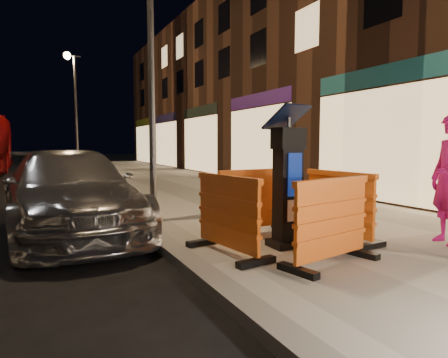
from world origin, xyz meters
name	(u,v)px	position (x,y,z in m)	size (l,w,h in m)	color
ground_plane	(200,278)	(0.00, 0.00, 0.00)	(120.00, 120.00, 0.00)	black
sidewalk	(381,245)	(3.00, 0.00, 0.07)	(6.00, 60.00, 0.15)	gray
kerb	(200,272)	(0.00, 0.00, 0.07)	(0.30, 60.00, 0.15)	slate
parking_kiosk	(288,181)	(1.48, 0.32, 1.10)	(0.60, 0.60, 1.90)	black
barrier_front	(332,222)	(1.48, -0.63, 0.68)	(1.36, 0.56, 1.06)	orange
barrier_back	(254,201)	(1.48, 1.27, 0.68)	(1.36, 0.56, 1.06)	orange
barrier_kerbside	(228,215)	(0.53, 0.32, 0.68)	(1.36, 0.56, 1.06)	orange
barrier_bldgside	(339,206)	(2.43, 0.32, 0.68)	(1.36, 0.56, 1.06)	orange
car_silver	(71,232)	(-1.22, 3.36, 0.00)	(2.11, 5.19, 1.51)	#A5A5AA
car_red	(61,200)	(-1.13, 8.06, 0.00)	(1.29, 3.70, 1.22)	maroon
street_lamp_mid	(151,61)	(0.25, 3.00, 3.15)	(0.12, 0.12, 6.00)	#3F3F44
street_lamp_far	(76,115)	(0.25, 18.00, 3.15)	(0.12, 0.12, 6.00)	#3F3F44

